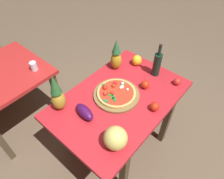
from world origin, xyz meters
name	(u,v)px	position (x,y,z in m)	size (l,w,h in m)	color
ground_plane	(118,142)	(0.00, 0.00, 0.00)	(10.00, 10.00, 0.00)	brown
display_table	(119,105)	(0.00, 0.00, 0.67)	(1.24, 0.82, 0.77)	brown
background_table	(4,83)	(-0.54, 1.12, 0.65)	(0.85, 0.82, 0.77)	brown
pizza_board	(116,95)	(0.00, 0.04, 0.78)	(0.41, 0.41, 0.03)	olive
pizza	(116,92)	(0.00, 0.04, 0.81)	(0.35, 0.35, 0.06)	#DFAE5D
wine_bottle	(157,64)	(0.48, -0.07, 0.90)	(0.08, 0.08, 0.34)	black
pineapple_left	(57,95)	(-0.42, 0.31, 0.94)	(0.11, 0.11, 0.37)	gold
pineapple_right	(116,56)	(0.29, 0.29, 0.92)	(0.11, 0.11, 0.33)	#BD9021
melon	(115,138)	(-0.37, -0.27, 0.86)	(0.18, 0.18, 0.18)	#E6D169
bell_pepper	(137,60)	(0.48, 0.17, 0.82)	(0.10, 0.10, 0.11)	yellow
eggplant	(85,112)	(-0.34, 0.09, 0.82)	(0.20, 0.09, 0.09)	#45104A
tomato_near_board	(145,85)	(0.25, -0.10, 0.81)	(0.08, 0.08, 0.08)	red
tomato_at_corner	(155,107)	(0.09, -0.31, 0.81)	(0.08, 0.08, 0.08)	red
tomato_by_bottle	(177,82)	(0.49, -0.30, 0.80)	(0.07, 0.07, 0.07)	red
drinking_glass_water	(34,66)	(-0.27, 0.90, 0.82)	(0.07, 0.07, 0.09)	silver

